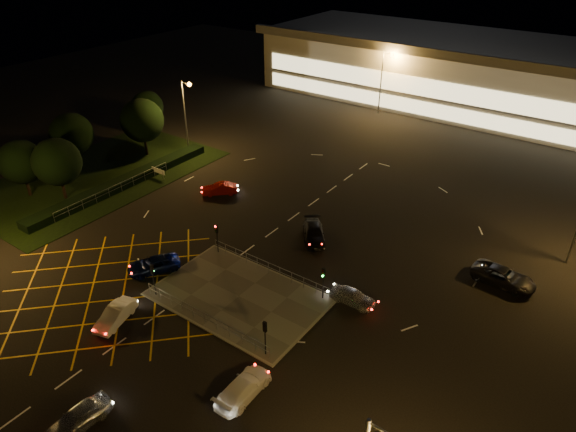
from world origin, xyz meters
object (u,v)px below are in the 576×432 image
Objects in this scene: signal_se at (265,331)px; car_approach_white at (243,388)px; signal_nw at (217,232)px; car_near_silver at (78,418)px; car_east_grey at (504,277)px; signal_sw at (153,274)px; car_left_blue at (154,265)px; signal_ne at (323,277)px; car_queue_white at (116,315)px; car_far_dkgrey at (314,233)px; car_right_silver at (353,296)px; car_circ_red at (220,189)px.

signal_se reaches higher than car_approach_white.
car_near_silver is at bearing -73.17° from signal_nw.
car_east_grey is at bearing 63.63° from car_near_silver.
signal_sw is 7.99m from signal_nw.
car_left_blue is at bearing -39.73° from signal_sw.
car_approach_white reaches higher than car_left_blue.
signal_se reaches higher than car_near_silver.
car_queue_white is at bearing -135.01° from signal_ne.
car_approach_white is at bearing -108.42° from car_far_dkgrey.
car_right_silver is (8.13, -6.51, -0.04)m from car_far_dkgrey.
car_circ_red is (-20.14, 17.28, -1.69)m from signal_se.
car_right_silver is at bearing 72.00° from car_near_silver.
signal_sw is 19.17m from car_circ_red.
car_near_silver is 0.90× the size of car_approach_white.
car_queue_white reaches higher than car_right_silver.
signal_se and signal_nw have the same top height.
signal_nw is 12.46m from car_circ_red.
signal_se is at bearing -76.21° from car_approach_white.
car_east_grey is (32.09, 1.85, 0.09)m from car_circ_red.
signal_ne is 0.57× the size of car_east_grey.
signal_nw is at bearing 110.58° from car_near_silver.
car_east_grey is (26.86, 16.72, 0.11)m from car_left_blue.
car_approach_white is at bearing 1.66° from car_circ_red.
signal_nw is at bearing -43.30° from car_approach_white.
signal_ne reaches higher than car_far_dkgrey.
car_circ_red is (-5.24, 14.86, 0.02)m from car_left_blue.
car_east_grey is at bearing 63.06° from car_left_blue.
signal_sw is at bearing -8.56° from car_left_blue.
car_approach_white is at bearing -85.09° from signal_ne.
car_far_dkgrey is at bearing 39.68° from car_circ_red.
car_queue_white is (-0.10, -4.11, -1.68)m from signal_sw.
signal_se is 0.79× the size of car_right_silver.
signal_se is at bearing -107.35° from car_far_dkgrey.
car_near_silver is at bearing -128.25° from car_far_dkgrey.
signal_nw is (0.00, 7.99, 0.00)m from signal_sw.
car_circ_red is 0.74× the size of car_east_grey.
signal_se is 12.89m from car_queue_white.
signal_se reaches higher than car_east_grey.
car_right_silver is at bearing 24.38° from signal_ne.
signal_se is 0.75× the size of car_queue_white.
signal_nw is 9.91m from car_far_dkgrey.
car_east_grey is 1.16× the size of car_approach_white.
signal_ne is at bearing 51.67° from car_left_blue.
signal_sw is 30.70m from car_east_grey.
car_circ_red is at bearing -40.62° from signal_se.
car_east_grey reaches higher than car_right_silver.
car_right_silver is at bearing -96.92° from car_approach_white.
car_queue_white is (-0.10, -12.10, -1.68)m from signal_nw.
signal_sw and signal_ne have the same top height.
car_left_blue is 15.97m from car_far_dkgrey.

